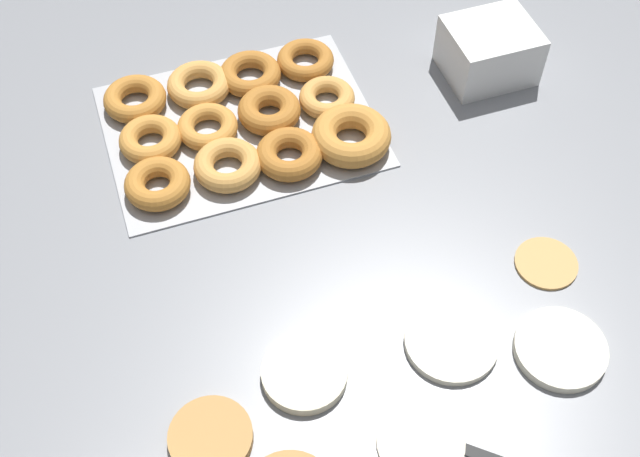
{
  "coord_description": "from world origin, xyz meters",
  "views": [
    {
      "loc": [
        0.25,
        0.47,
        0.88
      ],
      "look_at": [
        0.04,
        -0.12,
        0.04
      ],
      "focal_mm": 45.0,
      "sensor_mm": 36.0,
      "label": 1
    }
  ],
  "objects": [
    {
      "name": "pancake_5",
      "position": [
        0.12,
        0.05,
        0.01
      ],
      "size": [
        0.1,
        0.1,
        0.02
      ],
      "primitive_type": "cylinder",
      "color": "beige",
      "rests_on": "ground_plane"
    },
    {
      "name": "pancake_6",
      "position": [
        0.02,
        0.17,
        0.0
      ],
      "size": [
        0.1,
        0.1,
        0.01
      ],
      "primitive_type": "cylinder",
      "color": "beige",
      "rests_on": "ground_plane"
    },
    {
      "name": "ground_plane",
      "position": [
        0.0,
        0.0,
        0.0
      ],
      "size": [
        3.0,
        3.0,
        0.0
      ],
      "primitive_type": "plane",
      "color": "gray"
    },
    {
      "name": "pancake_2",
      "position": [
        -0.23,
        -0.0,
        0.0
      ],
      "size": [
        0.08,
        0.08,
        0.01
      ],
      "primitive_type": "cylinder",
      "color": "tan",
      "rests_on": "ground_plane"
    },
    {
      "name": "donut_tray",
      "position": [
        0.08,
        -0.37,
        0.02
      ],
      "size": [
        0.4,
        0.31,
        0.04
      ],
      "color": "#ADAFB5",
      "rests_on": "ground_plane"
    },
    {
      "name": "container_stack",
      "position": [
        -0.32,
        -0.37,
        0.04
      ],
      "size": [
        0.13,
        0.12,
        0.09
      ],
      "color": "white",
      "rests_on": "ground_plane"
    },
    {
      "name": "pancake_1",
      "position": [
        0.25,
        0.09,
        0.01
      ],
      "size": [
        0.1,
        0.1,
        0.01
      ],
      "primitive_type": "cylinder",
      "color": "#B27F42",
      "rests_on": "ground_plane"
    },
    {
      "name": "pancake_3",
      "position": [
        -0.18,
        0.12,
        0.01
      ],
      "size": [
        0.11,
        0.11,
        0.01
      ],
      "primitive_type": "cylinder",
      "color": "silver",
      "rests_on": "ground_plane"
    },
    {
      "name": "pancake_4",
      "position": [
        -0.06,
        0.07,
        0.01
      ],
      "size": [
        0.12,
        0.12,
        0.01
      ],
      "primitive_type": "cylinder",
      "color": "silver",
      "rests_on": "ground_plane"
    }
  ]
}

